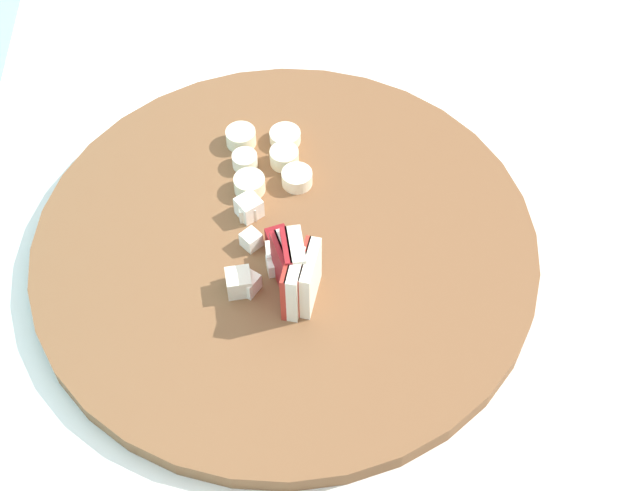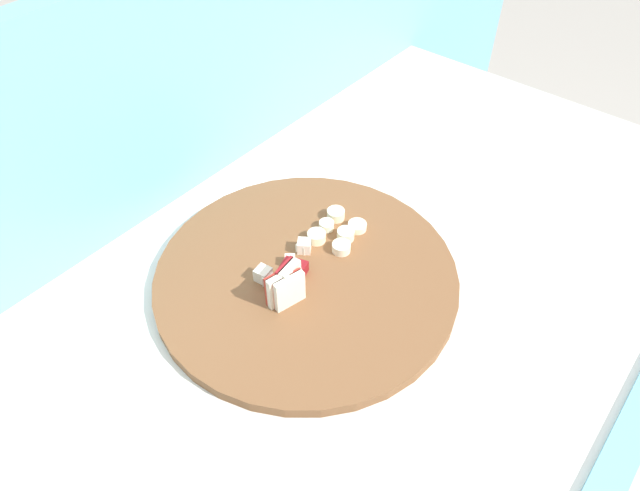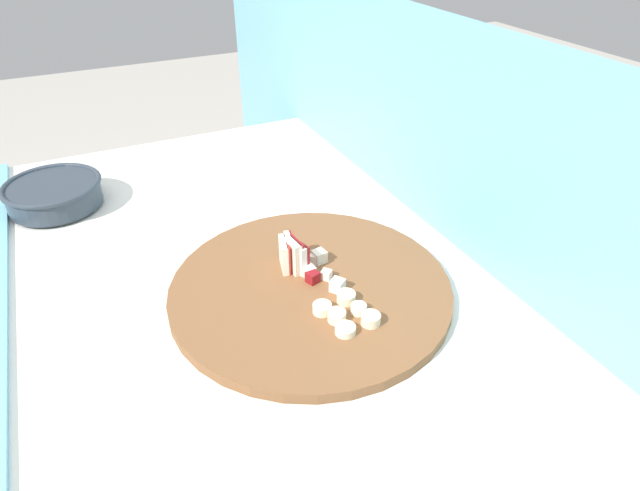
# 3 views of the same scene
# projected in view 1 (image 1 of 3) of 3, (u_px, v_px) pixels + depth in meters

# --- Properties ---
(tiled_countertop) EXTENTS (1.41, 0.75, 0.95)m
(tiled_countertop) POSITION_uv_depth(u_px,v_px,m) (366.00, 464.00, 1.19)
(tiled_countertop) COLOR silver
(tiled_countertop) RESTS_ON ground
(tile_backsplash) EXTENTS (2.40, 0.04, 1.29)m
(tile_backsplash) POSITION_uv_depth(u_px,v_px,m) (20.00, 411.00, 1.04)
(tile_backsplash) COLOR #6BADC6
(tile_backsplash) RESTS_ON ground
(cutting_board) EXTENTS (0.43, 0.43, 0.02)m
(cutting_board) POSITION_uv_depth(u_px,v_px,m) (285.00, 248.00, 0.81)
(cutting_board) COLOR brown
(cutting_board) RESTS_ON tiled_countertop
(apple_wedge_fan) EXTENTS (0.06, 0.04, 0.06)m
(apple_wedge_fan) POSITION_uv_depth(u_px,v_px,m) (295.00, 273.00, 0.75)
(apple_wedge_fan) COLOR #B22D23
(apple_wedge_fan) RESTS_ON cutting_board
(apple_dice_pile) EXTENTS (0.10, 0.05, 0.02)m
(apple_dice_pile) POSITION_uv_depth(u_px,v_px,m) (257.00, 249.00, 0.78)
(apple_dice_pile) COLOR white
(apple_dice_pile) RESTS_ON cutting_board
(banana_slice_rows) EXTENTS (0.09, 0.08, 0.02)m
(banana_slice_rows) POSITION_uv_depth(u_px,v_px,m) (267.00, 159.00, 0.85)
(banana_slice_rows) COLOR #F4EAC6
(banana_slice_rows) RESTS_ON cutting_board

